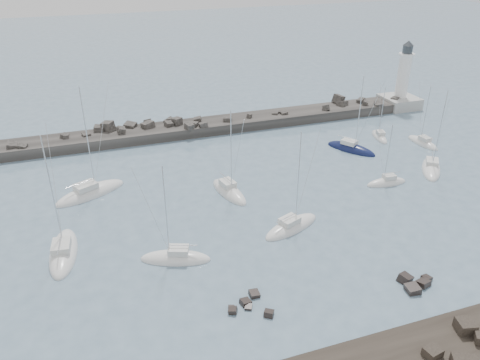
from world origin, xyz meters
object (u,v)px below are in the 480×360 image
at_px(sailboat_4, 90,193).
at_px(sailboat_7, 291,227).
at_px(sailboat_5, 176,259).
at_px(sailboat_9, 387,183).
at_px(sailboat_6, 229,192).
at_px(sailboat_12, 379,137).
at_px(sailboat_10, 423,143).
at_px(sailboat_11, 431,169).
at_px(sailboat_8, 351,149).
at_px(sailboat_3, 64,253).
at_px(lighthouse, 401,93).

xyz_separation_m(sailboat_4, sailboat_7, (23.21, -17.06, -0.01)).
relative_size(sailboat_5, sailboat_9, 1.25).
bearing_deg(sailboat_9, sailboat_7, -161.16).
height_order(sailboat_6, sailboat_12, sailboat_6).
height_order(sailboat_10, sailboat_11, sailboat_11).
xyz_separation_m(sailboat_7, sailboat_12, (27.42, 21.86, -0.00)).
bearing_deg(sailboat_7, sailboat_9, 18.84).
distance_m(sailboat_6, sailboat_12, 33.76).
distance_m(sailboat_4, sailboat_9, 42.75).
bearing_deg(sailboat_8, sailboat_10, -7.55).
distance_m(sailboat_3, sailboat_7, 27.11).
bearing_deg(sailboat_5, sailboat_12, 29.06).
xyz_separation_m(lighthouse, sailboat_3, (-68.02, -31.76, -2.94)).
bearing_deg(sailboat_9, sailboat_5, -166.60).
relative_size(sailboat_3, sailboat_11, 1.11).
height_order(sailboat_4, sailboat_11, sailboat_4).
bearing_deg(sailboat_5, sailboat_10, 21.26).
bearing_deg(sailboat_7, sailboat_4, 143.67).
height_order(lighthouse, sailboat_6, lighthouse).
bearing_deg(sailboat_6, sailboat_11, -5.53).
bearing_deg(sailboat_6, lighthouse, 27.88).
relative_size(sailboat_4, sailboat_12, 1.66).
distance_m(lighthouse, sailboat_10, 20.29).
relative_size(lighthouse, sailboat_8, 1.05).
xyz_separation_m(sailboat_4, sailboat_8, (42.87, 1.66, -0.00)).
xyz_separation_m(sailboat_3, sailboat_5, (11.90, -5.23, -0.00)).
relative_size(sailboat_5, sailboat_10, 1.14).
relative_size(lighthouse, sailboat_6, 1.08).
bearing_deg(lighthouse, sailboat_12, -135.60).
xyz_separation_m(sailboat_5, sailboat_8, (34.64, 20.42, -0.00)).
distance_m(sailboat_4, sailboat_7, 28.80).
xyz_separation_m(sailboat_6, sailboat_10, (37.55, 5.85, -0.02)).
bearing_deg(sailboat_11, sailboat_7, -163.79).
height_order(lighthouse, sailboat_10, lighthouse).
distance_m(sailboat_11, sailboat_12, 13.86).
bearing_deg(sailboat_3, sailboat_10, 12.64).
bearing_deg(sailboat_10, sailboat_8, 172.45).
height_order(lighthouse, sailboat_3, sailboat_3).
distance_m(sailboat_3, sailboat_12, 57.31).
bearing_deg(sailboat_3, sailboat_6, 18.75).
xyz_separation_m(lighthouse, sailboat_12, (-13.72, -13.44, -2.96)).
bearing_deg(sailboat_4, sailboat_11, -10.13).
distance_m(sailboat_3, sailboat_6, 23.55).
relative_size(sailboat_4, sailboat_9, 1.63).
bearing_deg(sailboat_10, lighthouse, 66.00).
height_order(sailboat_4, sailboat_7, sailboat_4).
xyz_separation_m(sailboat_6, sailboat_11, (32.09, -3.11, -0.02)).
bearing_deg(lighthouse, sailboat_6, -152.12).
xyz_separation_m(sailboat_8, sailboat_11, (7.85, -10.73, -0.02)).
relative_size(sailboat_10, sailboat_11, 0.81).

